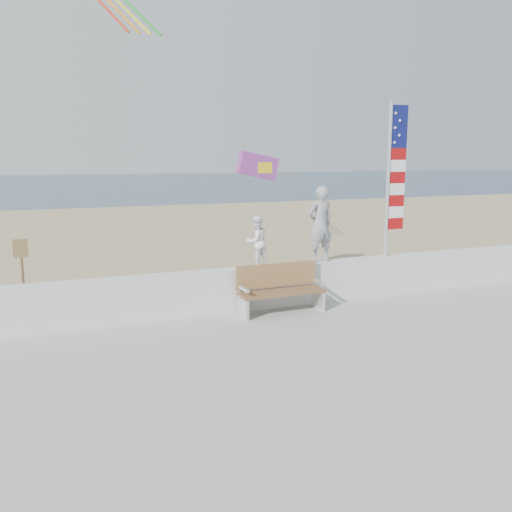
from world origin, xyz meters
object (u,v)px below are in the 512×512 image
object	(u,v)px
child	(256,241)
bench	(280,288)
flag	(393,173)
adult	(320,224)

from	to	relation	value
child	bench	xyz separation A→B (m)	(0.34, -0.45, -0.93)
bench	flag	distance (m)	3.83
child	bench	distance (m)	1.09
flag	bench	bearing A→B (deg)	-171.48
child	bench	world-z (taller)	child
child	flag	world-z (taller)	flag
flag	child	bearing A→B (deg)	180.00
child	flag	distance (m)	3.64
bench	flag	size ratio (longest dim) A/B	0.51
adult	bench	xyz separation A→B (m)	(-1.17, -0.45, -1.22)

